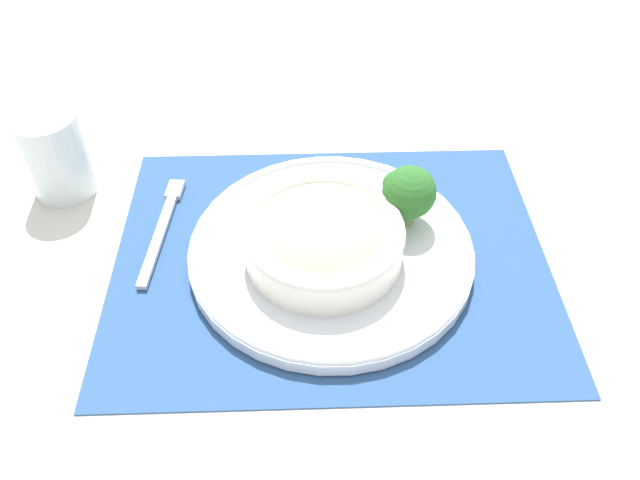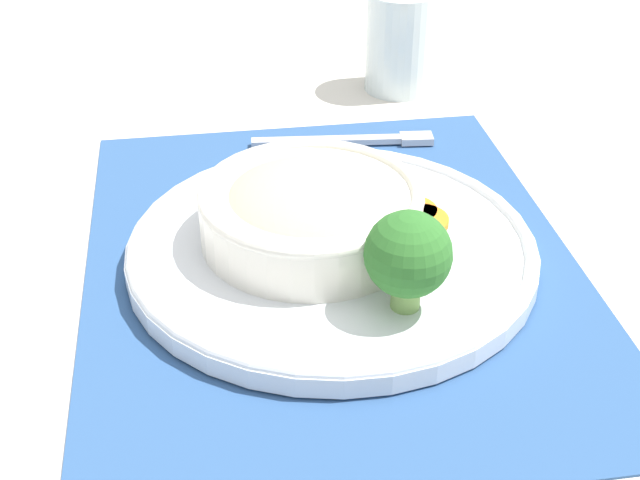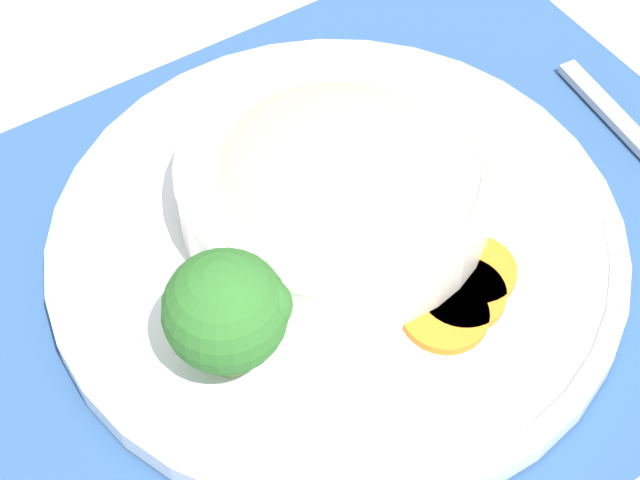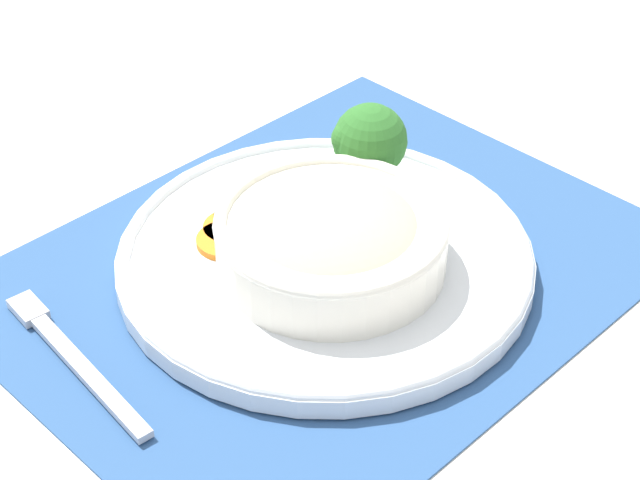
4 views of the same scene
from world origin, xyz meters
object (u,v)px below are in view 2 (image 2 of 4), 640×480
object	(u,v)px
broccoli_floret	(408,255)
water_glass	(401,47)
fork	(361,140)
bowl	(311,209)

from	to	relation	value
broccoli_floret	water_glass	size ratio (longest dim) A/B	0.69
broccoli_floret	fork	world-z (taller)	broccoli_floret
broccoli_floret	fork	xyz separation A→B (m)	(-0.29, -0.01, -0.06)
broccoli_floret	water_glass	distance (m)	0.44
broccoli_floret	bowl	bearing A→B (deg)	-144.81
bowl	water_glass	xyz separation A→B (m)	(-0.35, 0.11, 0.00)
water_glass	fork	world-z (taller)	water_glass
water_glass	bowl	bearing A→B (deg)	-17.77
bowl	fork	bearing A→B (deg)	164.37
bowl	broccoli_floret	world-z (taller)	broccoli_floret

